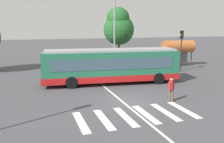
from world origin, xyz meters
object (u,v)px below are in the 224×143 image
city_transit_bus (111,66)px  traffic_light_far_corner (181,44)px  pedestrian_crossing_street (171,88)px  parked_car_blue (76,61)px  parked_car_charcoal (137,59)px  parked_car_teal (53,63)px  twin_arm_street_lamp (114,23)px  bus_stop_shelter (178,47)px  parked_car_black (99,61)px  background_tree_right (119,26)px  parked_car_red (119,60)px

city_transit_bus → traffic_light_far_corner: 9.79m
pedestrian_crossing_street → traffic_light_far_corner: (6.96, 9.52, 2.10)m
parked_car_blue → parked_car_charcoal: bearing=-1.3°
traffic_light_far_corner → city_transit_bus: bearing=-161.3°
parked_car_teal → pedestrian_crossing_street: bearing=-66.5°
city_transit_bus → parked_car_blue: size_ratio=2.69×
pedestrian_crossing_street → twin_arm_street_lamp: bearing=87.4°
pedestrian_crossing_street → traffic_light_far_corner: bearing=53.8°
parked_car_blue → bus_stop_shelter: bearing=-12.3°
parked_car_blue → traffic_light_far_corner: (10.67, -6.12, 2.30)m
traffic_light_far_corner → parked_car_black: bearing=143.2°
parked_car_blue → background_tree_right: (7.96, 6.89, 4.16)m
parked_car_black → traffic_light_far_corner: traffic_light_far_corner is taller
parked_car_teal → traffic_light_far_corner: size_ratio=1.01×
parked_car_charcoal → bus_stop_shelter: bus_stop_shelter is taller
traffic_light_far_corner → twin_arm_street_lamp: size_ratio=0.53×
parked_car_blue → traffic_light_far_corner: 12.51m
parked_car_teal → parked_car_black: size_ratio=0.99×
twin_arm_street_lamp → bus_stop_shelter: bearing=-6.6°
parked_car_blue → bus_stop_shelter: 12.91m
traffic_light_far_corner → bus_stop_shelter: traffic_light_far_corner is taller
parked_car_blue → background_tree_right: background_tree_right is taller
parked_car_charcoal → twin_arm_street_lamp: size_ratio=0.54×
parked_car_teal → parked_car_blue: same height
pedestrian_crossing_street → traffic_light_far_corner: 11.98m
city_transit_bus → twin_arm_street_lamp: 8.81m
parked_car_teal → bus_stop_shelter: size_ratio=1.11×
parked_car_teal → parked_car_black: same height
parked_car_charcoal → bus_stop_shelter: (4.54, -2.54, 1.65)m
traffic_light_far_corner → background_tree_right: size_ratio=0.58×
parked_car_blue → background_tree_right: size_ratio=0.58×
parked_car_charcoal → twin_arm_street_lamp: twin_arm_street_lamp is taller
parked_car_teal → city_transit_bus: bearing=-63.3°
pedestrian_crossing_street → twin_arm_street_lamp: twin_arm_street_lamp is taller
parked_car_blue → background_tree_right: 11.32m
pedestrian_crossing_street → parked_car_charcoal: 16.03m
parked_car_teal → parked_car_blue: 2.90m
parked_car_black → parked_car_red: size_ratio=1.01×
parked_car_charcoal → traffic_light_far_corner: 6.91m
bus_stop_shelter → twin_arm_street_lamp: size_ratio=0.48×
parked_car_black → parked_car_red: bearing=-1.4°
parked_car_charcoal → background_tree_right: size_ratio=0.59×
parked_car_teal → parked_car_red: size_ratio=0.99×
parked_car_charcoal → background_tree_right: bearing=90.1°
traffic_light_far_corner → bus_stop_shelter: 3.91m
parked_car_charcoal → background_tree_right: 8.21m
background_tree_right → bus_stop_shelter: bearing=-64.7°
parked_car_red → traffic_light_far_corner: 8.14m
pedestrian_crossing_street → background_tree_right: background_tree_right is taller
twin_arm_street_lamp → background_tree_right: twin_arm_street_lamp is taller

